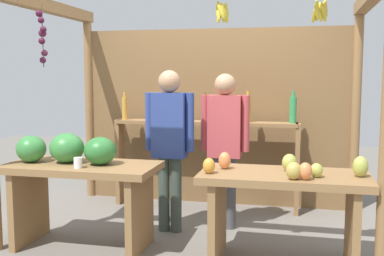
# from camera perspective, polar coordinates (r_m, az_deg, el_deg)

# --- Properties ---
(ground_plane) EXTENTS (12.00, 12.00, 0.00)m
(ground_plane) POSITION_cam_1_polar(r_m,az_deg,el_deg) (4.77, 0.53, -12.06)
(ground_plane) COLOR slate
(ground_plane) RESTS_ON ground
(market_stall) EXTENTS (3.27, 2.02, 2.28)m
(market_stall) POSITION_cam_1_polar(r_m,az_deg,el_deg) (4.96, 1.65, 4.29)
(market_stall) COLOR olive
(market_stall) RESTS_ON ground
(fruit_counter_left) EXTENTS (1.32, 0.64, 1.01)m
(fruit_counter_left) POSITION_cam_1_polar(r_m,az_deg,el_deg) (4.25, -13.85, -5.35)
(fruit_counter_left) COLOR olive
(fruit_counter_left) RESTS_ON ground
(fruit_counter_right) EXTENTS (1.32, 0.64, 0.90)m
(fruit_counter_right) POSITION_cam_1_polar(r_m,az_deg,el_deg) (3.82, 11.14, -8.12)
(fruit_counter_right) COLOR olive
(fruit_counter_right) RESTS_ON ground
(bottle_shelf_unit) EXTENTS (2.10, 0.22, 1.35)m
(bottle_shelf_unit) POSITION_cam_1_polar(r_m,az_deg,el_deg) (5.28, 1.80, -1.44)
(bottle_shelf_unit) COLOR olive
(bottle_shelf_unit) RESTS_ON ground
(vendor_man) EXTENTS (0.48, 0.21, 1.56)m
(vendor_man) POSITION_cam_1_polar(r_m,az_deg,el_deg) (4.48, -2.74, -1.03)
(vendor_man) COLOR #3A4940
(vendor_man) RESTS_ON ground
(vendor_woman) EXTENTS (0.48, 0.21, 1.53)m
(vendor_woman) POSITION_cam_1_polar(r_m,az_deg,el_deg) (4.58, 4.02, -1.14)
(vendor_woman) COLOR #49474C
(vendor_woman) RESTS_ON ground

